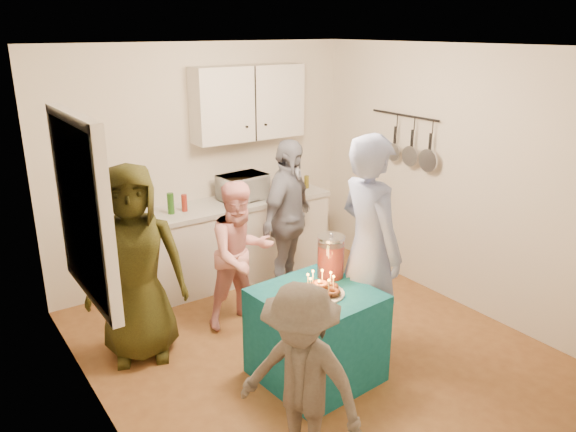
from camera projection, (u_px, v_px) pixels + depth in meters
floor at (310, 347)px, 5.06m from camera, size 4.00×4.00×0.00m
ceiling at (314, 46)px, 4.23m from camera, size 4.00×4.00×0.00m
back_wall at (204, 164)px, 6.21m from camera, size 3.60×3.60×0.00m
left_wall at (92, 258)px, 3.68m from camera, size 4.00×4.00×0.00m
right_wall at (456, 179)px, 5.61m from camera, size 4.00×4.00×0.00m
window_night at (80, 209)px, 3.85m from camera, size 0.04×1.00×1.20m
counter at (235, 242)px, 6.36m from camera, size 2.20×0.58×0.86m
countertop at (234, 203)px, 6.22m from camera, size 2.24×0.62×0.05m
upper_cabinet at (248, 103)px, 6.15m from camera, size 1.30×0.30×0.80m
pot_rack at (402, 139)px, 6.02m from camera, size 0.12×1.00×0.60m
microwave at (243, 187)px, 6.22m from camera, size 0.54×0.39×0.28m
party_table at (316, 335)px, 4.52m from camera, size 0.91×0.91×0.76m
donut_cake at (321, 284)px, 4.35m from camera, size 0.38×0.38×0.18m
punch_jar at (331, 258)px, 4.63m from camera, size 0.22×0.22×0.34m
man_birthday at (369, 249)px, 4.67m from camera, size 0.54×0.76×1.96m
woman_back_left at (135, 264)px, 4.68m from camera, size 0.98×0.81×1.72m
woman_back_center at (241, 255)px, 5.27m from camera, size 0.69×0.54×1.42m
woman_back_right at (288, 219)px, 5.83m from camera, size 1.06×0.85×1.68m
child_near_left at (301, 383)px, 3.44m from camera, size 0.80×0.98×1.33m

